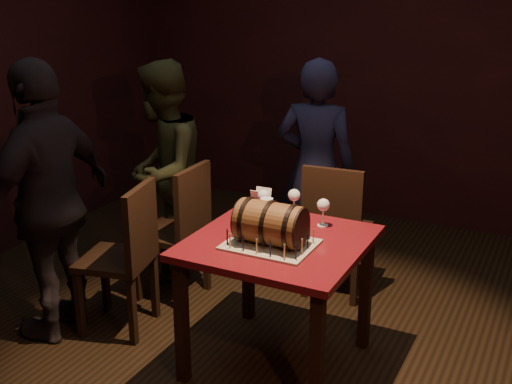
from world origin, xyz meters
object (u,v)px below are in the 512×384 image
Objects in this scene: wine_glass_mid at (294,196)px; chair_left_rear at (181,225)px; chair_back at (335,224)px; barrel_cake at (270,223)px; person_left_front at (50,202)px; wine_glass_left at (263,197)px; wine_glass_right at (323,206)px; pint_of_ale at (267,212)px; chair_left_front at (127,250)px; pub_table at (278,258)px; person_back at (316,169)px; person_left_rear at (163,172)px.

wine_glass_mid is 0.90m from chair_left_rear.
chair_back reaches higher than wine_glass_mid.
barrel_cake is 0.24× the size of person_left_front.
wine_glass_left is 0.77m from chair_left_rear.
wine_glass_left is 1.00× the size of wine_glass_right.
pint_of_ale is at bearing 119.51° from barrel_cake.
chair_left_front is (-0.80, -0.25, -0.30)m from pint_of_ale.
pub_table is 1.00m from chair_left_rear.
person_back is (-0.27, 0.31, 0.26)m from chair_back.
pub_table is at bearing 45.96° from person_left_rear.
barrel_cake is 1.10m from chair_left_rear.
person_left_front is (-1.34, -0.27, 0.19)m from pub_table.
chair_left_rear is at bearing 150.06° from barrel_cake.
wine_glass_left is 0.18m from wine_glass_mid.
person_left_front reaches higher than person_back.
chair_left_rear and chair_left_front have the same top height.
wine_glass_right is (0.14, 0.29, 0.23)m from pub_table.
barrel_cake is 0.47m from wine_glass_mid.
pub_table is 1.25m from person_back.
pub_table is 6.00× the size of pint_of_ale.
wine_glass_mid and wine_glass_right have the same top height.
pub_table is 0.39m from wine_glass_right.
wine_glass_left reaches higher than pint_of_ale.
person_back is (-0.41, 0.93, -0.08)m from wine_glass_right.
barrel_cake is 2.50× the size of wine_glass_mid.
person_left_front is (-1.11, -0.55, -0.03)m from wine_glass_left.
chair_left_front is at bearing -162.93° from pint_of_ale.
pub_table is at bearing -48.42° from pint_of_ale.
wine_glass_left is at bearing 124.53° from pint_of_ale.
wine_glass_right is 0.10× the size of person_left_front.
wine_glass_right is 0.10× the size of person_back.
person_left_front is at bearing 46.28° from person_back.
pint_of_ale is at bearing 88.32° from person_back.
chair_left_rear is (-0.90, -0.48, 0.00)m from chair_back.
wine_glass_left is at bearing -179.00° from wine_glass_right.
person_left_rear is at bearing 108.35° from chair_left_front.
chair_left_rear is at bearing 172.51° from wine_glass_right.
chair_back is 1.00× the size of chair_left_rear.
chair_back is at bearing 28.22° from chair_left_rear.
barrel_cake is 2.50× the size of wine_glass_right.
barrel_cake is at bearing 95.36° from person_left_front.
barrel_cake is 2.68× the size of pint_of_ale.
person_left_front is (-0.43, -0.69, 0.31)m from chair_left_rear.
person_left_rear reaches higher than wine_glass_mid.
wine_glass_mid is at bearing 98.59° from barrel_cake.
person_left_rear is (-1.14, 0.32, -0.09)m from wine_glass_mid.
wine_glass_mid is 0.10× the size of person_left_rear.
chair_back is at bearing 122.96° from person_back.
wine_glass_mid reaches higher than pint_of_ale.
pint_of_ale is at bearing -101.85° from chair_back.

